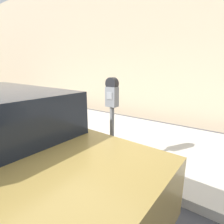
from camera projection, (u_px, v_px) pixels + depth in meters
name	position (u px, v px, depth m)	size (l,w,h in m)	color
ground_plane	(47.00, 190.00, 2.49)	(60.00, 60.00, 0.00)	#47474C
sidewalk	(127.00, 137.00, 4.20)	(24.00, 2.80, 0.13)	#BCB7AD
building_facade	(164.00, 36.00, 5.20)	(24.00, 0.30, 5.21)	tan
parking_meter	(112.00, 107.00, 2.72)	(0.18, 0.13, 1.42)	slate
fire_hydrant	(15.00, 107.00, 5.17)	(0.25, 0.25, 0.87)	gold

